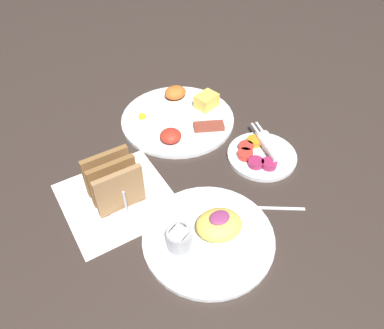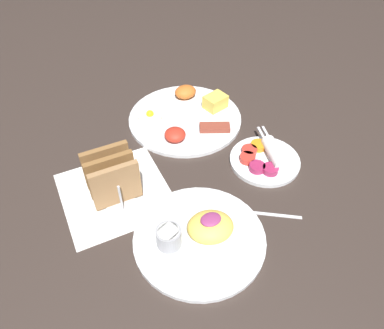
{
  "view_description": "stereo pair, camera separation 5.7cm",
  "coord_description": "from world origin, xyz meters",
  "px_view_note": "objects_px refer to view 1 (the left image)",
  "views": [
    {
      "loc": [
        -0.28,
        -0.47,
        0.61
      ],
      "look_at": [
        0.02,
        0.03,
        0.03
      ],
      "focal_mm": 35.0,
      "sensor_mm": 36.0,
      "label": 1
    },
    {
      "loc": [
        -0.23,
        -0.5,
        0.61
      ],
      "look_at": [
        0.02,
        0.03,
        0.03
      ],
      "focal_mm": 35.0,
      "sensor_mm": 36.0,
      "label": 2
    }
  ],
  "objects_px": {
    "plate_condiments": "(262,154)",
    "toast_rack": "(114,183)",
    "plate_foreground": "(208,234)",
    "plate_breakfast": "(179,117)"
  },
  "relations": [
    {
      "from": "toast_rack",
      "to": "plate_foreground",
      "type": "bearing_deg",
      "value": -59.1
    },
    {
      "from": "plate_foreground",
      "to": "toast_rack",
      "type": "bearing_deg",
      "value": 120.9
    },
    {
      "from": "plate_condiments",
      "to": "toast_rack",
      "type": "distance_m",
      "value": 0.35
    },
    {
      "from": "plate_condiments",
      "to": "toast_rack",
      "type": "relative_size",
      "value": 1.47
    },
    {
      "from": "plate_condiments",
      "to": "toast_rack",
      "type": "xyz_separation_m",
      "value": [
        -0.34,
        0.06,
        0.04
      ]
    },
    {
      "from": "plate_condiments",
      "to": "plate_foreground",
      "type": "xyz_separation_m",
      "value": [
        -0.23,
        -0.13,
        0.0
      ]
    },
    {
      "from": "plate_breakfast",
      "to": "toast_rack",
      "type": "distance_m",
      "value": 0.3
    },
    {
      "from": "plate_foreground",
      "to": "toast_rack",
      "type": "distance_m",
      "value": 0.22
    },
    {
      "from": "plate_condiments",
      "to": "plate_foreground",
      "type": "height_order",
      "value": "plate_foreground"
    },
    {
      "from": "plate_condiments",
      "to": "toast_rack",
      "type": "height_order",
      "value": "toast_rack"
    }
  ]
}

